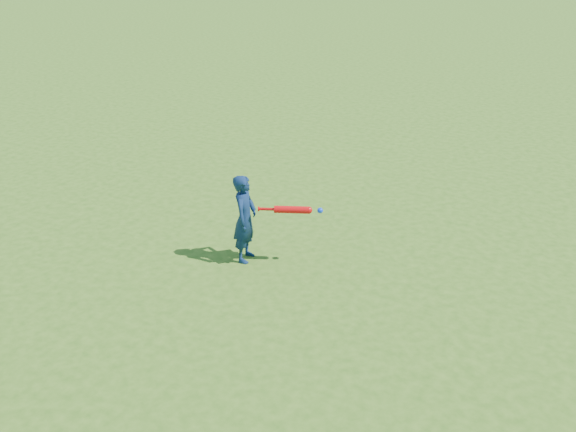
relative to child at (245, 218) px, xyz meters
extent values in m
plane|color=#366217|center=(0.64, -0.31, -0.53)|extent=(80.00, 80.00, 0.00)
imported|color=#0F2346|center=(0.00, 0.00, 0.00)|extent=(0.32, 0.43, 1.06)
cylinder|color=red|center=(0.17, 0.02, 0.15)|extent=(0.03, 0.06, 0.06)
cylinder|color=red|center=(0.26, 0.06, 0.15)|extent=(0.18, 0.10, 0.03)
cylinder|color=red|center=(0.52, 0.17, 0.15)|extent=(0.39, 0.23, 0.08)
sphere|color=red|center=(0.70, 0.25, 0.15)|extent=(0.08, 0.08, 0.08)
sphere|color=#0D3AEC|center=(0.82, 0.30, 0.15)|extent=(0.07, 0.07, 0.07)
camera|label=1|loc=(3.47, -5.76, 3.18)|focal=40.00mm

